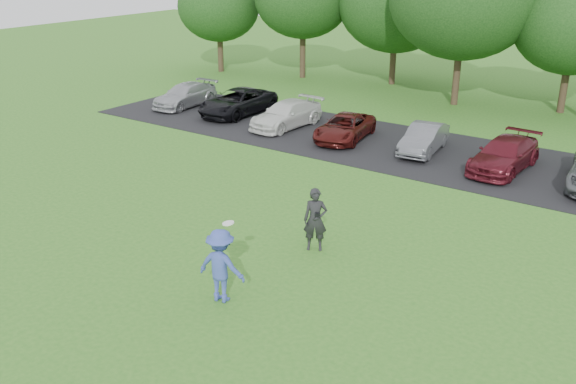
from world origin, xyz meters
name	(u,v)px	position (x,y,z in m)	size (l,w,h in m)	color
ground	(208,282)	(0.00, 0.00, 0.00)	(100.00, 100.00, 0.00)	#317120
parking_lot	(422,152)	(0.00, 13.00, 0.01)	(32.00, 6.50, 0.03)	black
frisbee_player	(221,266)	(0.85, -0.45, 0.91)	(1.28, 0.88, 2.16)	#3C4EA9
camera_bystander	(315,220)	(1.20, 3.08, 0.89)	(0.78, 0.69, 1.78)	black
parked_cars	(411,136)	(-0.51, 12.99, 0.61)	(28.47, 5.18, 1.23)	#AAACB1
tree_row	(542,10)	(1.51, 22.76, 4.91)	(42.39, 9.85, 8.64)	#38281C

